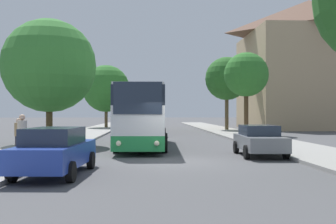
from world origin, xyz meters
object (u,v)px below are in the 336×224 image
at_px(bus_middle, 144,115).
at_px(parked_car_left_curb, 55,150).
at_px(bus_front, 143,116).
at_px(tree_left_near, 106,89).
at_px(parked_car_right_near, 259,140).
at_px(tree_left_far, 49,66).
at_px(pedestrian_waiting_near, 18,135).
at_px(tree_right_far, 246,75).
at_px(tree_right_mid, 227,79).
at_px(pedestrian_waiting_far, 22,137).

distance_m(bus_middle, parked_car_left_curb, 26.24).
distance_m(bus_front, tree_left_near, 27.87).
distance_m(parked_car_left_curb, parked_car_right_near, 9.69).
bearing_deg(parked_car_left_curb, bus_front, 78.92).
bearing_deg(tree_left_far, parked_car_right_near, -30.45).
height_order(bus_front, parked_car_left_curb, bus_front).
xyz_separation_m(bus_middle, pedestrian_waiting_near, (-5.66, -20.06, -0.81)).
distance_m(parked_car_left_curb, pedestrian_waiting_near, 6.83).
bearing_deg(bus_middle, bus_front, -89.73).
relative_size(parked_car_left_curb, tree_left_near, 0.57).
height_order(parked_car_left_curb, pedestrian_waiting_near, pedestrian_waiting_near).
distance_m(pedestrian_waiting_near, tree_left_near, 31.71).
bearing_deg(tree_left_near, pedestrian_waiting_near, -91.16).
bearing_deg(parked_car_left_curb, tree_left_near, 97.28).
height_order(parked_car_right_near, tree_right_far, tree_right_far).
bearing_deg(tree_right_mid, parked_car_right_near, -97.73).
height_order(bus_middle, tree_right_far, tree_right_far).
relative_size(parked_car_left_curb, tree_right_far, 0.62).
bearing_deg(tree_right_far, bus_middle, 157.90).
xyz_separation_m(bus_front, bus_middle, (-0.17, 15.82, -0.06)).
distance_m(tree_left_far, tree_right_mid, 23.45).
xyz_separation_m(tree_left_near, tree_right_mid, (14.06, -7.32, 0.68)).
relative_size(bus_front, tree_right_mid, 1.42).
height_order(pedestrian_waiting_near, tree_right_mid, tree_right_mid).
bearing_deg(bus_front, bus_middle, 92.15).
xyz_separation_m(bus_front, tree_left_far, (-5.88, 1.65, 3.11)).
height_order(tree_left_far, tree_right_far, tree_left_far).
bearing_deg(pedestrian_waiting_near, bus_front, -67.43).
height_order(bus_middle, parked_car_right_near, bus_middle).
bearing_deg(tree_left_near, tree_right_mid, -27.50).
height_order(bus_front, pedestrian_waiting_far, bus_front).
height_order(bus_front, parked_car_right_near, bus_front).
distance_m(bus_middle, tree_left_far, 15.61).
distance_m(parked_car_right_near, tree_right_far, 18.09).
height_order(tree_left_near, tree_left_far, tree_left_near).
bearing_deg(bus_front, tree_left_far, 165.88).
bearing_deg(bus_middle, parked_car_right_near, -75.17).
xyz_separation_m(bus_middle, pedestrian_waiting_far, (-4.38, -23.51, -0.70)).
bearing_deg(tree_left_far, bus_middle, 68.08).
relative_size(bus_front, tree_left_far, 1.49).
relative_size(pedestrian_waiting_near, tree_right_mid, 0.20).
height_order(pedestrian_waiting_near, pedestrian_waiting_far, pedestrian_waiting_far).
height_order(bus_front, tree_right_mid, tree_right_mid).
distance_m(pedestrian_waiting_far, tree_right_far, 24.40).
bearing_deg(tree_right_far, bus_front, -127.07).
distance_m(pedestrian_waiting_far, tree_left_far, 10.19).
height_order(pedestrian_waiting_far, tree_left_near, tree_left_near).
height_order(parked_car_left_curb, tree_right_mid, tree_right_mid).
distance_m(tree_left_near, tree_left_far, 25.55).
distance_m(bus_front, parked_car_left_curb, 10.68).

